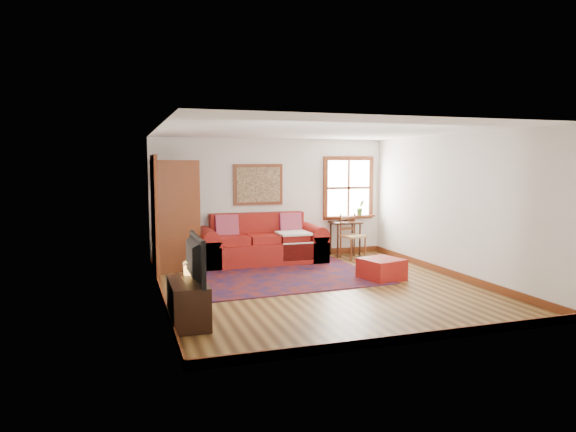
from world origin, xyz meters
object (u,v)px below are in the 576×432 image
object	(u,v)px
ladder_back_chair	(351,234)
media_cabinet	(188,302)
side_table	(345,227)
red_leather_sofa	(261,247)
red_ottoman	(382,269)

from	to	relation	value
ladder_back_chair	media_cabinet	size ratio (longest dim) A/B	0.95
ladder_back_chair	media_cabinet	world-z (taller)	ladder_back_chair
side_table	ladder_back_chair	world-z (taller)	ladder_back_chair
red_leather_sofa	ladder_back_chair	distance (m)	1.95
ladder_back_chair	red_leather_sofa	bearing A→B (deg)	177.77
red_ottoman	media_cabinet	bearing A→B (deg)	-172.23
ladder_back_chair	media_cabinet	bearing A→B (deg)	-138.36
media_cabinet	red_ottoman	bearing A→B (deg)	21.99
side_table	ladder_back_chair	bearing A→B (deg)	-86.62
red_leather_sofa	red_ottoman	world-z (taller)	red_leather_sofa
red_ottoman	ladder_back_chair	distance (m)	2.07
ladder_back_chair	red_ottoman	bearing A→B (deg)	-100.40
red_leather_sofa	side_table	world-z (taller)	red_leather_sofa
red_ottoman	red_leather_sofa	bearing A→B (deg)	112.71
red_leather_sofa	media_cabinet	world-z (taller)	red_leather_sofa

